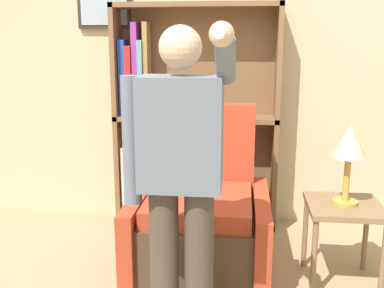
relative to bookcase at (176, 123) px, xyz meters
The scene contains 6 objects.
wall_back 0.63m from the bookcase, 24.99° to the left, with size 8.00×0.11×2.80m.
bookcase is the anchor object (origin of this frame).
armchair 1.02m from the bookcase, 70.19° to the right, with size 0.93×0.91×1.13m.
person_standing 1.68m from the bookcase, 80.65° to the right, with size 0.55×0.78×1.65m.
side_table 1.60m from the bookcase, 37.10° to the right, with size 0.47×0.47×0.55m.
table_lamp 1.54m from the bookcase, 37.10° to the right, with size 0.21×0.21×0.52m.
Camera 1 is at (0.23, -1.86, 1.57)m, focal length 42.00 mm.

